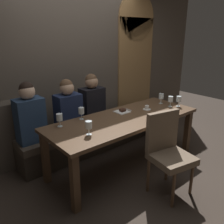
% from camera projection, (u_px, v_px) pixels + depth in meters
% --- Properties ---
extents(ground, '(9.00, 9.00, 0.00)m').
position_uv_depth(ground, '(124.00, 165.00, 3.46)').
color(ground, '#382D26').
extents(back_wall_tiled, '(6.00, 0.12, 3.00)m').
position_uv_depth(back_wall_tiled, '(75.00, 54.00, 3.85)').
color(back_wall_tiled, brown).
rests_on(back_wall_tiled, ground).
extents(arched_door, '(0.90, 0.05, 2.55)m').
position_uv_depth(arched_door, '(135.00, 57.00, 4.67)').
color(arched_door, olive).
rests_on(arched_door, ground).
extents(dining_table, '(2.20, 0.84, 0.74)m').
position_uv_depth(dining_table, '(125.00, 123.00, 3.25)').
color(dining_table, '#493422').
rests_on(dining_table, ground).
extents(banquette_bench, '(2.50, 0.44, 0.45)m').
position_uv_depth(banquette_bench, '(95.00, 135.00, 3.89)').
color(banquette_bench, '#312A23').
rests_on(banquette_bench, ground).
extents(chair_near_side, '(0.52, 0.52, 0.98)m').
position_uv_depth(chair_near_side, '(167.00, 148.00, 2.76)').
color(chair_near_side, brown).
rests_on(chair_near_side, ground).
extents(diner_redhead, '(0.36, 0.24, 0.81)m').
position_uv_depth(diner_redhead, '(30.00, 114.00, 3.07)').
color(diner_redhead, navy).
rests_on(diner_redhead, banquette_bench).
extents(diner_bearded, '(0.36, 0.24, 0.78)m').
position_uv_depth(diner_bearded, '(68.00, 107.00, 3.39)').
color(diner_bearded, '#192342').
rests_on(diner_bearded, banquette_bench).
extents(diner_far_end, '(0.36, 0.24, 0.80)m').
position_uv_depth(diner_far_end, '(92.00, 101.00, 3.69)').
color(diner_far_end, black).
rests_on(diner_far_end, banquette_bench).
extents(wine_glass_end_right, '(0.08, 0.08, 0.16)m').
position_uv_depth(wine_glass_end_right, '(171.00, 99.00, 3.65)').
color(wine_glass_end_right, silver).
rests_on(wine_glass_end_right, dining_table).
extents(wine_glass_far_left, '(0.08, 0.08, 0.16)m').
position_uv_depth(wine_glass_far_left, '(81.00, 111.00, 3.12)').
color(wine_glass_far_left, silver).
rests_on(wine_glass_far_left, dining_table).
extents(wine_glass_near_left, '(0.08, 0.08, 0.16)m').
position_uv_depth(wine_glass_near_left, '(59.00, 118.00, 2.88)').
color(wine_glass_near_left, silver).
rests_on(wine_glass_near_left, dining_table).
extents(wine_glass_near_right, '(0.08, 0.08, 0.16)m').
position_uv_depth(wine_glass_near_right, '(89.00, 125.00, 2.65)').
color(wine_glass_near_right, silver).
rests_on(wine_glass_near_right, dining_table).
extents(wine_glass_center_back, '(0.08, 0.08, 0.16)m').
position_uv_depth(wine_glass_center_back, '(161.00, 97.00, 3.81)').
color(wine_glass_center_back, silver).
rests_on(wine_glass_center_back, dining_table).
extents(wine_glass_far_right, '(0.08, 0.08, 0.16)m').
position_uv_depth(wine_glass_far_right, '(179.00, 99.00, 3.65)').
color(wine_glass_far_right, silver).
rests_on(wine_glass_far_right, dining_table).
extents(espresso_cup, '(0.12, 0.12, 0.06)m').
position_uv_depth(espresso_cup, '(147.00, 108.00, 3.54)').
color(espresso_cup, white).
rests_on(espresso_cup, dining_table).
extents(dessert_plate, '(0.19, 0.19, 0.05)m').
position_uv_depth(dessert_plate, '(122.00, 111.00, 3.43)').
color(dessert_plate, white).
rests_on(dessert_plate, dining_table).
extents(fork_on_table, '(0.02, 0.17, 0.01)m').
position_uv_depth(fork_on_table, '(127.00, 109.00, 3.54)').
color(fork_on_table, silver).
rests_on(fork_on_table, dining_table).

